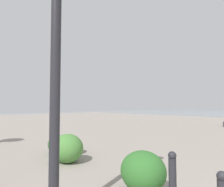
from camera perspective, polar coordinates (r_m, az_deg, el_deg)
The scene contains 6 objects.
lamppost at distance 3.22m, azimuth -15.03°, elevation 21.13°, with size 0.98×0.28×4.42m.
bollard_mid at distance 3.60m, azimuth 16.28°, elevation -21.44°, with size 0.13×0.13×0.86m.
shrub_low at distance 7.06m, azimuth -11.36°, elevation -13.58°, with size 0.71×0.64×0.60m.
shrub_round at distance 6.04m, azimuth -12.10°, elevation -14.48°, with size 0.92×0.83×0.78m.
shrub_wide at distance 7.21m, azimuth -14.66°, elevation -13.37°, with size 0.69×0.62×0.59m.
shrub_tall at distance 4.10m, azimuth 8.53°, elevation -20.36°, with size 0.87×0.79×0.74m.
Camera 1 is at (0.47, 2.36, 1.59)m, focal length 33.31 mm.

